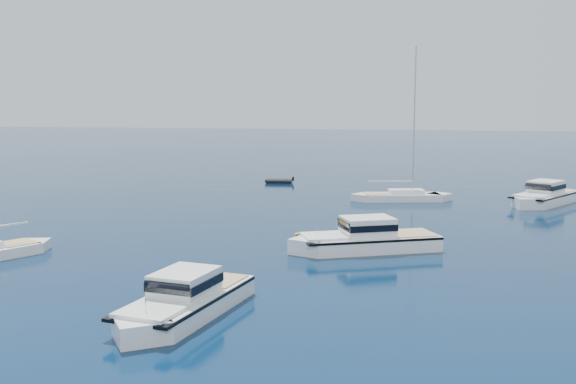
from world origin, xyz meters
name	(u,v)px	position (x,y,z in m)	size (l,w,h in m)	color
ground	(191,309)	(0.00, 0.00, 0.00)	(400.00, 400.00, 0.00)	#072247
motor_cruiser_near	(183,316)	(0.01, -0.97, 0.00)	(2.90, 9.49, 2.49)	silver
motor_cruiser_centre	(364,251)	(6.31, 13.57, 0.00)	(3.11, 10.17, 2.67)	silver
motor_cruiser_distant	(544,204)	(20.23, 36.16, 0.00)	(3.16, 10.32, 2.71)	silver
sailboat_centre	(402,201)	(7.58, 35.67, 0.00)	(2.61, 10.02, 14.73)	silver
tender_yellow	(318,244)	(3.20, 15.00, 0.00)	(2.12, 3.90, 0.95)	orange
tender_grey_near	(200,299)	(-0.16, 1.55, 0.00)	(1.68, 2.92, 0.95)	black
tender_grey_far	(279,183)	(-6.72, 46.72, 0.00)	(1.82, 3.24, 0.95)	black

